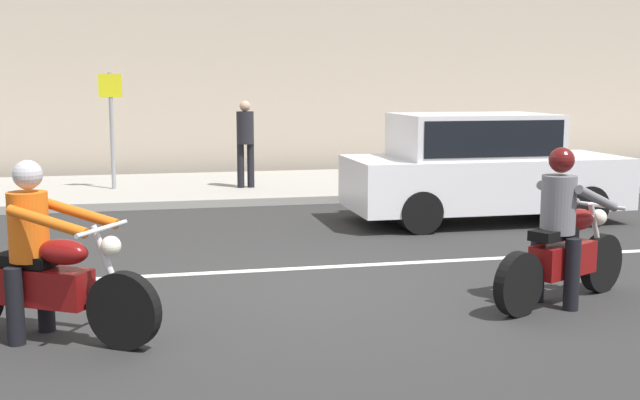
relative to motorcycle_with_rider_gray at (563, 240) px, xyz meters
The scene contains 8 objects.
ground_plane 2.58m from the motorcycle_with_rider_gray, 152.71° to the left, with size 80.00×80.00×0.00m, color #2A2A2A.
sidewalk_slab 9.43m from the motorcycle_with_rider_gray, 103.63° to the left, with size 40.00×4.40×0.14m, color #99968E.
lane_marking_stripe 3.22m from the motorcycle_with_rider_gray, 139.55° to the left, with size 18.00×0.14×0.01m, color silver.
motorcycle_with_rider_gray is the anchor object (origin of this frame).
motorcycle_with_rider_orange_stripe 4.95m from the motorcycle_with_rider_gray, behind, with size 1.98×1.27×1.56m.
parked_sedan_white 4.76m from the motorcycle_with_rider_gray, 76.06° to the left, with size 4.36×1.82×1.72m.
street_sign_post 10.04m from the motorcycle_with_rider_gray, 117.74° to the left, with size 0.44×0.08×2.25m.
pedestrian_bystander 8.76m from the motorcycle_with_rider_gray, 103.93° to the left, with size 0.34×0.34×1.71m.
Camera 1 is at (-1.83, -8.19, 2.21)m, focal length 44.48 mm.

